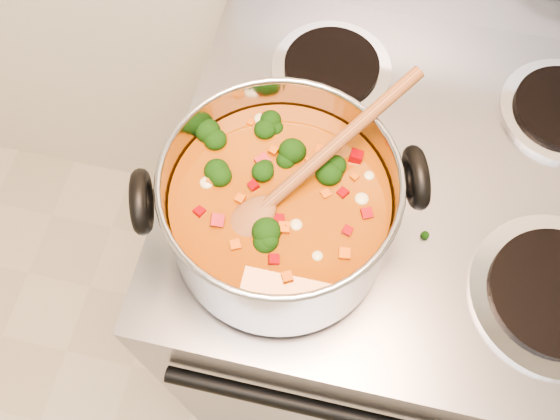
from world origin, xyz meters
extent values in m
cube|color=gray|center=(0.02, 1.16, 0.46)|extent=(0.73, 0.64, 0.92)
cylinder|color=#A5A5AD|center=(-0.16, 1.02, 0.92)|extent=(0.22, 0.22, 0.01)
cylinder|color=black|center=(-0.16, 1.02, 0.93)|extent=(0.17, 0.17, 0.01)
cylinder|color=#A5A5AD|center=(0.19, 1.02, 0.92)|extent=(0.22, 0.22, 0.01)
cylinder|color=black|center=(0.19, 1.02, 0.93)|extent=(0.17, 0.17, 0.01)
cylinder|color=#A5A5AD|center=(-0.16, 1.30, 0.92)|extent=(0.18, 0.18, 0.01)
cylinder|color=black|center=(-0.16, 1.30, 0.93)|extent=(0.14, 0.14, 0.01)
cylinder|color=#A3A3AB|center=(-0.17, 1.02, 1.01)|extent=(0.28, 0.28, 0.15)
torus|color=#A3A3AB|center=(-0.17, 1.02, 1.09)|extent=(0.28, 0.28, 0.01)
cylinder|color=#8B3B0C|center=(-0.17, 1.02, 0.99)|extent=(0.26, 0.26, 0.11)
torus|color=black|center=(-0.32, 0.97, 1.06)|extent=(0.04, 0.08, 0.08)
torus|color=black|center=(-0.02, 1.06, 1.06)|extent=(0.04, 0.08, 0.08)
ellipsoid|color=black|center=(-0.13, 0.97, 1.04)|extent=(0.04, 0.04, 0.03)
ellipsoid|color=black|center=(-0.16, 1.10, 1.04)|extent=(0.04, 0.04, 0.03)
ellipsoid|color=black|center=(-0.14, 0.98, 1.04)|extent=(0.04, 0.04, 0.03)
ellipsoid|color=black|center=(-0.18, 1.09, 1.04)|extent=(0.04, 0.04, 0.03)
ellipsoid|color=black|center=(-0.12, 1.09, 1.04)|extent=(0.04, 0.04, 0.03)
ellipsoid|color=black|center=(-0.15, 1.03, 1.04)|extent=(0.04, 0.04, 0.03)
ellipsoid|color=black|center=(-0.16, 0.94, 1.04)|extent=(0.04, 0.04, 0.03)
ellipsoid|color=#8F050B|center=(-0.16, 0.91, 1.04)|extent=(0.01, 0.01, 0.01)
ellipsoid|color=#8F050B|center=(-0.17, 1.04, 1.04)|extent=(0.01, 0.01, 0.01)
ellipsoid|color=#8F050B|center=(-0.19, 0.97, 1.04)|extent=(0.01, 0.01, 0.01)
ellipsoid|color=#8F050B|center=(-0.22, 0.94, 1.04)|extent=(0.01, 0.01, 0.01)
ellipsoid|color=#8F050B|center=(-0.20, 0.99, 1.04)|extent=(0.01, 0.01, 0.01)
ellipsoid|color=#8F050B|center=(-0.16, 1.12, 1.04)|extent=(0.01, 0.01, 0.01)
ellipsoid|color=#8F050B|center=(-0.09, 0.99, 1.04)|extent=(0.01, 0.01, 0.01)
ellipsoid|color=#8F050B|center=(-0.23, 0.98, 1.04)|extent=(0.01, 0.01, 0.01)
ellipsoid|color=#8F050B|center=(-0.22, 1.08, 1.04)|extent=(0.01, 0.01, 0.01)
ellipsoid|color=#8F050B|center=(-0.09, 1.00, 1.04)|extent=(0.01, 0.01, 0.01)
ellipsoid|color=#8F050B|center=(-0.25, 1.02, 1.04)|extent=(0.01, 0.01, 0.01)
ellipsoid|color=#8F050B|center=(-0.19, 1.13, 1.04)|extent=(0.01, 0.01, 0.01)
ellipsoid|color=#BA4E0A|center=(-0.16, 1.06, 1.04)|extent=(0.01, 0.01, 0.01)
ellipsoid|color=#BA4E0A|center=(-0.15, 0.99, 1.04)|extent=(0.01, 0.01, 0.01)
ellipsoid|color=#BA4E0A|center=(-0.22, 0.98, 1.04)|extent=(0.01, 0.01, 0.01)
ellipsoid|color=#BA4E0A|center=(-0.23, 1.08, 1.04)|extent=(0.01, 0.01, 0.01)
ellipsoid|color=#BA4E0A|center=(-0.24, 1.01, 1.04)|extent=(0.01, 0.01, 0.01)
ellipsoid|color=#BA4E0A|center=(-0.27, 1.01, 1.04)|extent=(0.01, 0.01, 0.01)
ellipsoid|color=#BA4E0A|center=(-0.21, 0.93, 1.04)|extent=(0.01, 0.01, 0.01)
ellipsoid|color=#BA4E0A|center=(-0.19, 0.92, 1.04)|extent=(0.01, 0.01, 0.01)
ellipsoid|color=#BA4E0A|center=(-0.08, 1.08, 1.04)|extent=(0.01, 0.01, 0.01)
ellipsoid|color=#BA4E0A|center=(-0.15, 1.01, 1.04)|extent=(0.01, 0.01, 0.01)
ellipsoid|color=#BA4E0A|center=(-0.20, 1.00, 1.04)|extent=(0.01, 0.01, 0.01)
ellipsoid|color=#BA4E0A|center=(-0.11, 1.10, 1.04)|extent=(0.01, 0.01, 0.01)
ellipsoid|color=beige|center=(-0.21, 1.11, 1.04)|extent=(0.02, 0.02, 0.01)
ellipsoid|color=beige|center=(-0.08, 0.97, 1.04)|extent=(0.02, 0.02, 0.01)
ellipsoid|color=beige|center=(-0.27, 1.01, 1.04)|extent=(0.02, 0.02, 0.01)
ellipsoid|color=beige|center=(-0.07, 0.97, 1.04)|extent=(0.02, 0.02, 0.01)
ellipsoid|color=beige|center=(-0.26, 0.97, 1.04)|extent=(0.02, 0.02, 0.01)
ellipsoid|color=beige|center=(-0.22, 0.97, 1.04)|extent=(0.02, 0.02, 0.01)
ellipsoid|color=brown|center=(-0.20, 0.98, 1.04)|extent=(0.08, 0.09, 0.04)
cylinder|color=brown|center=(-0.12, 1.08, 1.08)|extent=(0.17, 0.21, 0.09)
ellipsoid|color=black|center=(-0.01, 1.14, 0.92)|extent=(0.01, 0.01, 0.01)
ellipsoid|color=black|center=(-0.01, 1.06, 0.92)|extent=(0.01, 0.01, 0.01)
camera|label=1|loc=(-0.10, 0.70, 1.69)|focal=40.00mm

